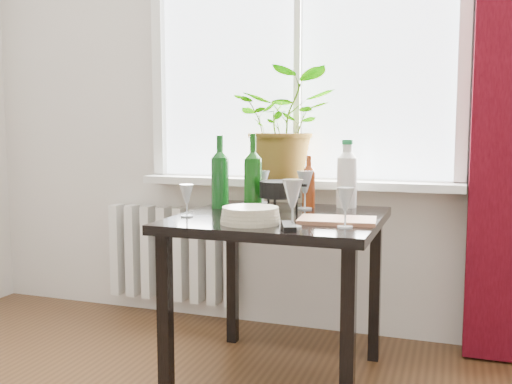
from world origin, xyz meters
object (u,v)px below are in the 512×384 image
(radiator, at_px, (173,253))
(wine_bottle_left, at_px, (220,171))
(wineglass_far_right, at_px, (345,207))
(cutting_board, at_px, (337,220))
(wineglass_back_center, at_px, (305,189))
(fondue_pot, at_px, (280,197))
(tv_remote, at_px, (289,226))
(plate_stack, at_px, (250,215))
(wine_bottle_right, at_px, (253,171))
(cleaning_bottle, at_px, (347,173))
(wineglass_front_right, at_px, (292,203))
(wineglass_front_left, at_px, (187,200))
(potted_plant, at_px, (285,124))
(wineglass_back_left, at_px, (263,187))
(table, at_px, (280,236))
(bottle_amber, at_px, (309,181))

(radiator, xyz_separation_m, wine_bottle_left, (0.52, -0.50, 0.53))
(wineglass_far_right, xyz_separation_m, cutting_board, (-0.05, 0.11, -0.07))
(wineglass_back_center, xyz_separation_m, fondue_pot, (-0.08, -0.14, -0.02))
(tv_remote, bearing_deg, wine_bottle_left, 116.73)
(wineglass_back_center, bearing_deg, plate_stack, -102.20)
(radiator, relative_size, plate_stack, 3.37)
(wineglass_back_center, xyz_separation_m, tv_remote, (0.07, -0.52, -0.08))
(wine_bottle_right, distance_m, cleaning_bottle, 0.45)
(wineglass_front_right, distance_m, plate_stack, 0.19)
(wineglass_front_left, relative_size, tv_remote, 0.89)
(potted_plant, distance_m, wineglass_far_right, 0.98)
(wineglass_back_left, relative_size, wineglass_front_left, 1.20)
(wine_bottle_right, xyz_separation_m, wineglass_far_right, (0.49, -0.34, -0.10))
(cleaning_bottle, distance_m, wineglass_far_right, 0.57)
(wineglass_back_center, relative_size, plate_stack, 0.77)
(wineglass_back_center, bearing_deg, tv_remote, -82.20)
(cleaning_bottle, height_order, wineglass_back_center, cleaning_bottle)
(table, bearing_deg, tv_remote, -67.42)
(wine_bottle_left, bearing_deg, tv_remote, -43.31)
(bottle_amber, bearing_deg, cutting_board, -61.14)
(wineglass_front_right, bearing_deg, wineglass_back_left, 117.55)
(wineglass_front_right, distance_m, cutting_board, 0.24)
(cleaning_bottle, xyz_separation_m, wineglass_far_right, (0.10, -0.56, -0.09))
(wineglass_back_center, height_order, fondue_pot, wineglass_back_center)
(bottle_amber, xyz_separation_m, wineglass_far_right, (0.27, -0.50, -0.05))
(bottle_amber, height_order, tv_remote, bottle_amber)
(table, relative_size, wine_bottle_left, 2.45)
(wine_bottle_left, height_order, wineglass_far_right, wine_bottle_left)
(bottle_amber, bearing_deg, potted_plant, 124.56)
(table, bearing_deg, fondue_pot, 107.11)
(table, bearing_deg, wineglass_front_left, -154.41)
(radiator, xyz_separation_m, wine_bottle_right, (0.68, -0.51, 0.54))
(bottle_amber, distance_m, wineglass_back_center, 0.07)
(bottle_amber, bearing_deg, tv_remote, -83.20)
(wineglass_back_center, bearing_deg, potted_plant, 119.45)
(wineglass_back_center, bearing_deg, wine_bottle_left, -167.30)
(radiator, xyz_separation_m, wineglass_back_center, (0.90, -0.41, 0.45))
(wine_bottle_left, height_order, wineglass_back_center, wine_bottle_left)
(wineglass_front_right, relative_size, wineglass_far_right, 1.20)
(potted_plant, height_order, wine_bottle_right, potted_plant)
(cleaning_bottle, relative_size, wineglass_front_left, 2.36)
(potted_plant, height_order, wineglass_far_right, potted_plant)
(wine_bottle_left, height_order, tv_remote, wine_bottle_left)
(table, xyz_separation_m, wineglass_back_left, (-0.20, 0.35, 0.18))
(tv_remote, bearing_deg, wineglass_front_left, 145.01)
(potted_plant, relative_size, plate_stack, 2.43)
(wineglass_front_left, bearing_deg, plate_stack, -13.64)
(potted_plant, distance_m, wineglass_front_right, 0.95)
(wine_bottle_right, height_order, wineglass_back_left, wine_bottle_right)
(bottle_amber, distance_m, wineglass_front_left, 0.62)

